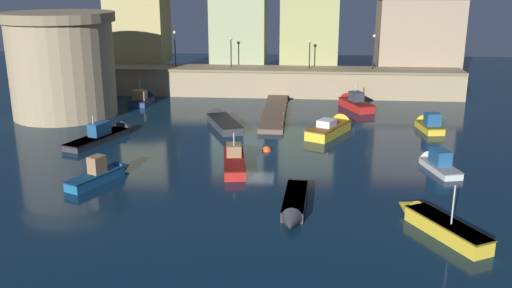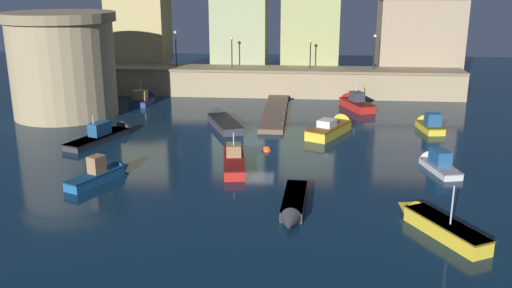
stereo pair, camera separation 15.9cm
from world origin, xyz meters
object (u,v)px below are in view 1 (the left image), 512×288
quay_lamp_0 (175,43)px  moored_boat_10 (428,124)px  quay_lamp_2 (310,49)px  mooring_buoy_0 (267,151)px  moored_boat_8 (294,206)px  moored_boat_2 (103,173)px  moored_boat_1 (234,157)px  moored_boat_3 (352,102)px  moored_boat_7 (107,134)px  quay_lamp_3 (374,46)px  moored_boat_4 (143,99)px  moored_boat_5 (333,127)px  moored_boat_0 (436,162)px  moored_boat_9 (436,223)px  moored_boat_6 (221,120)px  quay_lamp_1 (231,47)px  fortress_tower (62,64)px

quay_lamp_0 → moored_boat_10: 27.63m
quay_lamp_2 → mooring_buoy_0: bearing=-98.9°
moored_boat_8 → moored_boat_2: bearing=-105.4°
mooring_buoy_0 → moored_boat_1: bearing=-124.4°
moored_boat_3 → moored_boat_7: (-19.94, -12.57, -0.13)m
quay_lamp_2 → moored_boat_8: bearing=-91.8°
quay_lamp_3 → moored_boat_4: (-23.01, -4.96, -4.84)m
moored_boat_3 → moored_boat_5: (-2.27, -9.29, -0.04)m
moored_boat_0 → moored_boat_9: 9.93m
moored_boat_6 → mooring_buoy_0: size_ratio=10.19×
moored_boat_5 → moored_boat_0: bearing=-115.5°
quay_lamp_3 → moored_boat_9: size_ratio=0.59×
quay_lamp_2 → moored_boat_4: (-16.47, -4.96, -4.50)m
moored_boat_3 → moored_boat_7: size_ratio=0.79×
moored_boat_2 → quay_lamp_2: bearing=-0.9°
mooring_buoy_0 → quay_lamp_2: bearing=81.1°
moored_boat_9 → moored_boat_3: bearing=-24.3°
quay_lamp_2 → moored_boat_5: 15.29m
moored_boat_6 → quay_lamp_1: bearing=-19.5°
moored_boat_5 → moored_boat_7: bearing=127.9°
quay_lamp_0 → moored_boat_3: (18.37, -5.21, -4.86)m
moored_boat_0 → moored_boat_6: (-15.72, 10.00, -0.05)m
moored_boat_3 → moored_boat_8: bearing=146.0°
mooring_buoy_0 → moored_boat_4: bearing=131.6°
moored_boat_1 → moored_boat_9: 14.80m
quay_lamp_3 → mooring_buoy_0: quay_lamp_3 is taller
moored_boat_4 → moored_boat_9: size_ratio=0.70×
moored_boat_4 → moored_boat_7: size_ratio=0.57×
quay_lamp_0 → moored_boat_1: (9.02, -22.98, -4.92)m
moored_boat_5 → moored_boat_6: size_ratio=0.93×
quay_lamp_0 → fortress_tower: bearing=-126.6°
mooring_buoy_0 → moored_boat_0: bearing=-14.0°
quay_lamp_1 → quay_lamp_2: bearing=-0.0°
moored_boat_0 → moored_boat_7: bearing=64.3°
moored_boat_6 → moored_boat_9: (13.62, -19.71, 0.05)m
quay_lamp_1 → moored_boat_6: size_ratio=0.46×
moored_boat_3 → moored_boat_8: moored_boat_3 is taller
moored_boat_0 → moored_boat_6: moored_boat_0 is taller
moored_boat_3 → moored_boat_6: bearing=100.6°
moored_boat_4 → quay_lamp_0: bearing=-22.7°
quay_lamp_1 → quay_lamp_2: (8.22, -0.00, -0.13)m
quay_lamp_1 → moored_boat_9: size_ratio=0.53×
quay_lamp_0 → mooring_buoy_0: size_ratio=5.50×
moored_boat_1 → moored_boat_7: size_ratio=0.94×
moored_boat_3 → moored_boat_4: size_ratio=1.37×
moored_boat_0 → moored_boat_10: bearing=-22.4°
moored_boat_6 → moored_boat_7: size_ratio=0.94×
quay_lamp_1 → quay_lamp_3: bearing=-0.0°
moored_boat_4 → moored_boat_6: bearing=-129.2°
moored_boat_4 → quay_lamp_2: bearing=-71.1°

